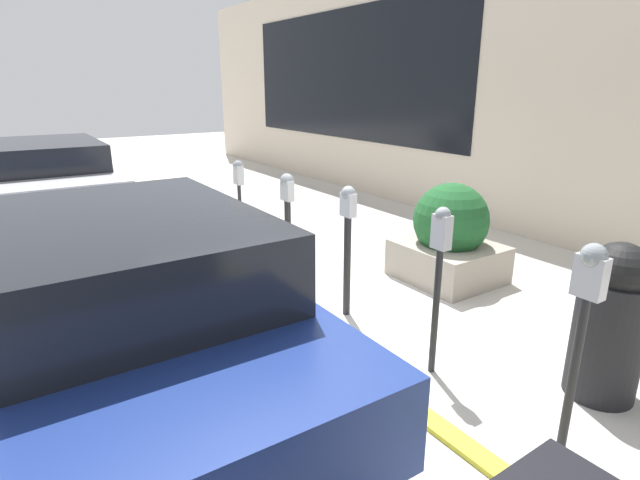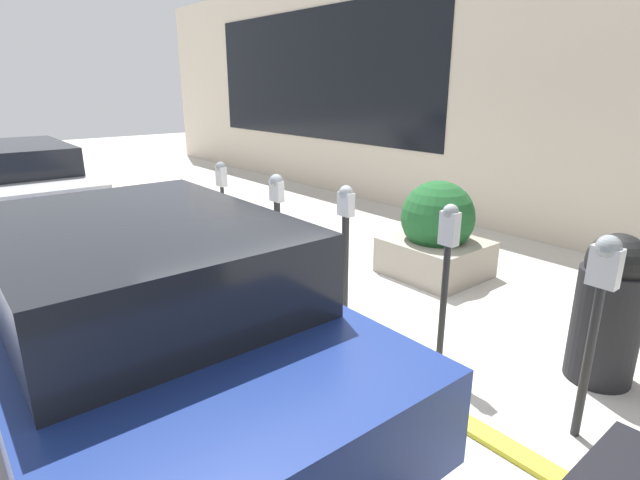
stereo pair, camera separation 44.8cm
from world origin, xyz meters
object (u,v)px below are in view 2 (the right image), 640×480
object	(u,v)px
parking_meter_middle	(345,231)
parking_meter_fourth	(277,209)
parking_meter_second	(447,256)
parking_meter_farthest	(222,186)
planter_box	(436,234)
parking_meter_nearest	(600,294)
parked_car_middle	(137,307)
parked_car_rear	(12,185)
trash_bin	(609,308)

from	to	relation	value
parking_meter_middle	parking_meter_fourth	distance (m)	1.24
parking_meter_second	parking_meter_farthest	bearing A→B (deg)	-0.14
planter_box	parking_meter_nearest	bearing A→B (deg)	146.62
parking_meter_middle	parking_meter_fourth	size ratio (longest dim) A/B	1.05
planter_box	parked_car_middle	distance (m)	3.78
parking_meter_fourth	planter_box	distance (m)	1.98
parking_meter_fourth	parked_car_rear	bearing A→B (deg)	26.31
parking_meter_middle	parking_meter_fourth	xyz separation A→B (m)	(1.24, -0.03, -0.01)
parked_car_middle	parking_meter_fourth	bearing A→B (deg)	-57.09
trash_bin	parking_meter_farthest	bearing A→B (deg)	10.17
parking_meter_second	parking_meter_farthest	world-z (taller)	parking_meter_second
parking_meter_second	trash_bin	xyz separation A→B (m)	(-0.94, -0.84, -0.37)
parking_meter_nearest	parking_meter_farthest	distance (m)	4.85
parked_car_middle	trash_bin	size ratio (longest dim) A/B	3.60
parking_meter_fourth	parking_meter_farthest	xyz separation A→B (m)	(1.19, 0.08, 0.09)
parking_meter_nearest	parking_meter_second	world-z (taller)	parking_meter_nearest
parking_meter_middle	parking_meter_nearest	bearing A→B (deg)	178.80
trash_bin	parking_meter_second	bearing A→B (deg)	41.91
parking_meter_middle	parking_meter_fourth	world-z (taller)	parking_meter_middle
parking_meter_middle	parked_car_rear	xyz separation A→B (m)	(5.49, 2.07, -0.11)
parking_meter_nearest	parking_meter_second	distance (m)	1.15
parking_meter_middle	parked_car_middle	xyz separation A→B (m)	(-0.15, 2.15, -0.13)
parking_meter_nearest	planter_box	size ratio (longest dim) A/B	1.20
parking_meter_second	trash_bin	world-z (taller)	parking_meter_second
parking_meter_nearest	planter_box	world-z (taller)	parking_meter_nearest
parked_car_middle	parked_car_rear	distance (m)	5.64
parking_meter_second	parking_meter_middle	distance (m)	1.27
parked_car_rear	trash_bin	bearing A→B (deg)	-158.84
parked_car_middle	trash_bin	bearing A→B (deg)	-124.52
parking_meter_fourth	parked_car_rear	xyz separation A→B (m)	(4.25, 2.10, -0.10)
parking_meter_nearest	parked_car_rear	world-z (taller)	parking_meter_nearest
parking_meter_nearest	planter_box	xyz separation A→B (m)	(2.53, -1.67, -0.52)
parking_meter_fourth	planter_box	xyz separation A→B (m)	(-1.13, -1.58, -0.36)
planter_box	parking_meter_farthest	bearing A→B (deg)	35.58
parking_meter_nearest	parking_meter_second	xyz separation A→B (m)	(1.15, 0.00, -0.05)
parking_meter_farthest	parked_car_rear	xyz separation A→B (m)	(3.06, 2.02, -0.20)
parking_meter_farthest	planter_box	distance (m)	2.89
parked_car_middle	parked_car_rear	size ratio (longest dim) A/B	0.99
parking_meter_middle	trash_bin	distance (m)	2.35
parking_meter_middle	parked_car_middle	distance (m)	2.16
trash_bin	parking_meter_nearest	bearing A→B (deg)	104.28
planter_box	trash_bin	distance (m)	2.46
parking_meter_middle	parked_car_rear	size ratio (longest dim) A/B	0.30
parked_car_middle	parking_meter_nearest	bearing A→B (deg)	-136.73
parking_meter_fourth	trash_bin	xyz separation A→B (m)	(-3.44, -0.75, -0.26)
parking_meter_second	trash_bin	bearing A→B (deg)	-138.09
parking_meter_second	trash_bin	size ratio (longest dim) A/B	1.15
parking_meter_fourth	parking_meter_farthest	bearing A→B (deg)	3.68
parking_meter_middle	parking_meter_farthest	world-z (taller)	parking_meter_middle
parked_car_middle	planter_box	bearing A→B (deg)	-85.62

